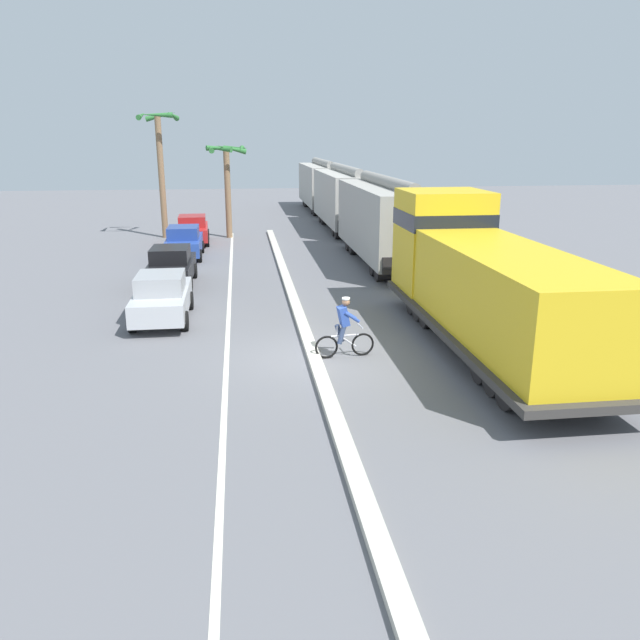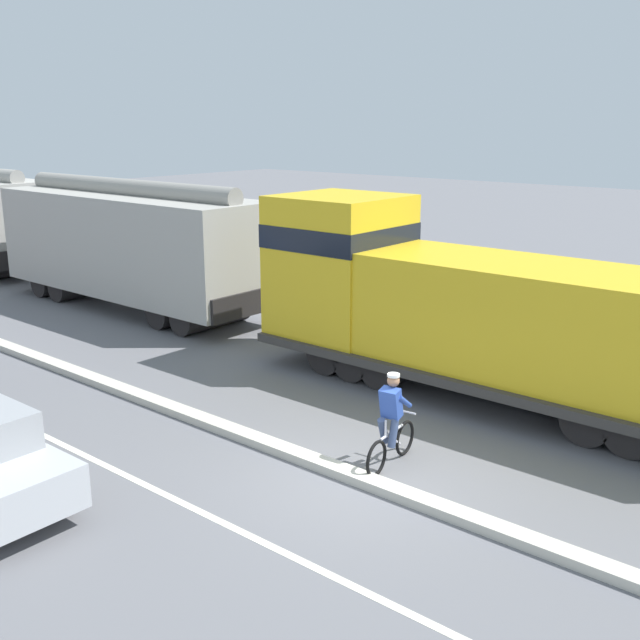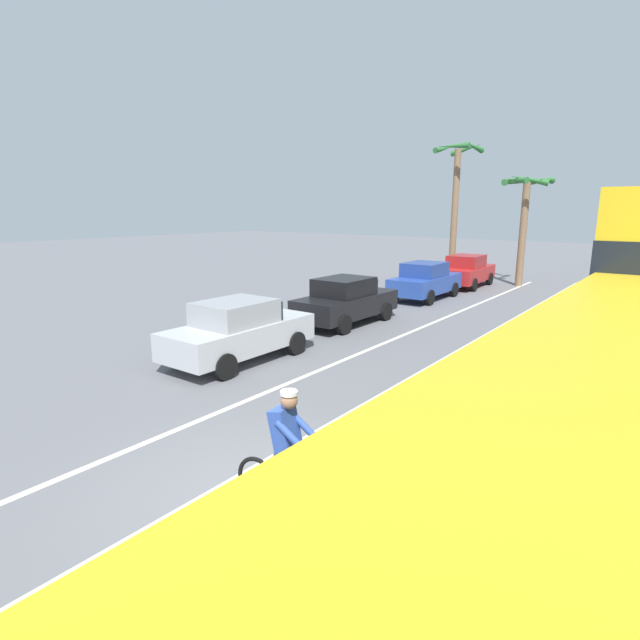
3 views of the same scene
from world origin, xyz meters
TOP-DOWN VIEW (x-y plane):
  - ground_plane at (0.00, 0.00)m, footprint 120.00×120.00m
  - median_curb at (0.00, 6.00)m, footprint 0.36×36.00m
  - lane_stripe at (-2.40, 6.00)m, footprint 0.14×36.00m
  - locomotive at (5.03, 0.84)m, footprint 3.10×11.61m
  - hopper_car_lead at (5.03, 12.99)m, footprint 2.90×10.60m
  - cyclist at (0.87, -0.07)m, footprint 1.71×0.50m

SIDE VIEW (x-z plane):
  - ground_plane at x=0.00m, z-range 0.00..0.00m
  - lane_stripe at x=-2.40m, z-range 0.00..0.01m
  - median_curb at x=0.00m, z-range 0.00..0.16m
  - cyclist at x=0.87m, z-range -0.04..1.67m
  - locomotive at x=5.03m, z-range -0.30..3.90m
  - hopper_car_lead at x=5.03m, z-range -0.01..4.17m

